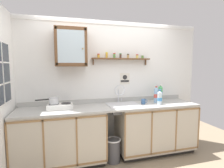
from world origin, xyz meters
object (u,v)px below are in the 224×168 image
mug (143,101)px  hot_plate_stove (60,106)px  bottle_soda_green_1 (160,93)px  sink (123,105)px  bottle_water_clear_2 (160,98)px  bottle_water_blue_0 (156,95)px  warning_sign (125,79)px  wall_cabinet (71,47)px  saucepan (53,101)px  trash_bin (113,150)px

mug → hot_plate_stove: bearing=178.7°
hot_plate_stove → bottle_soda_green_1: bottle_soda_green_1 is taller
sink → bottle_soda_green_1: sink is taller
bottle_soda_green_1 → bottle_water_clear_2: bearing=-122.8°
bottle_water_blue_0 → warning_sign: bearing=155.2°
bottle_water_blue_0 → wall_cabinet: size_ratio=0.49×
hot_plate_stove → wall_cabinet: bearing=36.9°
sink → warning_sign: warning_sign is taller
bottle_soda_green_1 → mug: (-0.41, -0.12, -0.11)m
saucepan → warning_sign: warning_sign is taller
wall_cabinet → bottle_water_blue_0: bearing=-4.1°
wall_cabinet → saucepan: bearing=-156.5°
sink → bottle_water_blue_0: (0.67, 0.02, 0.15)m
bottle_water_blue_0 → bottle_soda_green_1: bearing=23.8°
sink → trash_bin: sink is taller
hot_plate_stove → saucepan: 0.14m
sink → mug: (0.38, -0.05, 0.06)m
wall_cabinet → trash_bin: size_ratio=1.59×
sink → saucepan: sink is taller
bottle_water_clear_2 → wall_cabinet: bearing=169.4°
hot_plate_stove → trash_bin: bearing=-11.4°
saucepan → wall_cabinet: (0.30, 0.13, 0.86)m
bottle_soda_green_1 → mug: 0.44m
wall_cabinet → warning_sign: wall_cabinet is taller
hot_plate_stove → bottle_water_clear_2: (1.72, -0.14, 0.08)m
bottle_soda_green_1 → hot_plate_stove: bearing=-177.3°
sink → wall_cabinet: 1.34m
saucepan → bottle_water_clear_2: 1.82m
bottle_water_clear_2 → trash_bin: bottle_water_clear_2 is taller
wall_cabinet → warning_sign: size_ratio=2.98×
saucepan → bottle_water_clear_2: bearing=-4.8°
bottle_water_blue_0 → bottle_soda_green_1: size_ratio=0.92×
bottle_soda_green_1 → warning_sign: size_ratio=1.58×
saucepan → warning_sign: bearing=11.6°
saucepan → mug: saucepan is taller
warning_sign → saucepan: bearing=-168.4°
bottle_water_clear_2 → mug: 0.29m
bottle_water_blue_0 → bottle_water_clear_2: 0.17m
sink → bottle_water_clear_2: bearing=-13.6°
saucepan → wall_cabinet: size_ratio=0.55×
bottle_soda_green_1 → trash_bin: bottle_soda_green_1 is taller
bottle_water_blue_0 → wall_cabinet: bearing=175.9°
bottle_water_blue_0 → trash_bin: bottle_water_blue_0 is taller
bottle_soda_green_1 → trash_bin: 1.37m
bottle_water_blue_0 → trash_bin: size_ratio=0.78×
saucepan → trash_bin: 1.29m
sink → wall_cabinet: wall_cabinet is taller
saucepan → mug: size_ratio=2.96×
sink → bottle_soda_green_1: bearing=4.9°
hot_plate_stove → warning_sign: 1.30m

